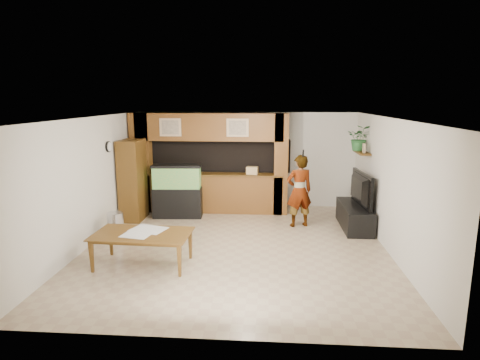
# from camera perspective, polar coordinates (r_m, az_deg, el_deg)

# --- Properties ---
(floor) EXTENTS (6.50, 6.50, 0.00)m
(floor) POSITION_cam_1_polar(r_m,az_deg,el_deg) (8.32, -0.53, -9.37)
(floor) COLOR tan
(floor) RESTS_ON ground
(ceiling) EXTENTS (6.50, 6.50, 0.00)m
(ceiling) POSITION_cam_1_polar(r_m,az_deg,el_deg) (7.78, -0.56, 8.83)
(ceiling) COLOR white
(ceiling) RESTS_ON wall_back
(wall_back) EXTENTS (6.00, 0.00, 6.00)m
(wall_back) POSITION_cam_1_polar(r_m,az_deg,el_deg) (11.14, 0.83, 2.93)
(wall_back) COLOR beige
(wall_back) RESTS_ON floor
(wall_left) EXTENTS (0.00, 6.50, 6.50)m
(wall_left) POSITION_cam_1_polar(r_m,az_deg,el_deg) (8.72, -20.60, -0.24)
(wall_left) COLOR beige
(wall_left) RESTS_ON floor
(wall_right) EXTENTS (0.00, 6.50, 6.50)m
(wall_right) POSITION_cam_1_polar(r_m,az_deg,el_deg) (8.26, 20.67, -0.86)
(wall_right) COLOR beige
(wall_right) RESTS_ON floor
(partition) EXTENTS (4.20, 0.99, 2.60)m
(partition) POSITION_cam_1_polar(r_m,az_deg,el_deg) (10.63, -4.48, 2.55)
(partition) COLOR brown
(partition) RESTS_ON floor
(wall_clock) EXTENTS (0.05, 0.25, 0.25)m
(wall_clock) POSITION_cam_1_polar(r_m,az_deg,el_deg) (9.52, -18.18, 4.53)
(wall_clock) COLOR black
(wall_clock) RESTS_ON wall_left
(wall_shelf) EXTENTS (0.25, 0.90, 0.04)m
(wall_shelf) POSITION_cam_1_polar(r_m,az_deg,el_deg) (10.02, 16.91, 3.78)
(wall_shelf) COLOR brown
(wall_shelf) RESTS_ON wall_right
(pantry_cabinet) EXTENTS (0.50, 0.81, 1.98)m
(pantry_cabinet) POSITION_cam_1_polar(r_m,az_deg,el_deg) (10.21, -15.01, -0.02)
(pantry_cabinet) COLOR brown
(pantry_cabinet) RESTS_ON floor
(trash_can) EXTENTS (0.33, 0.33, 0.61)m
(trash_can) POSITION_cam_1_polar(r_m,az_deg,el_deg) (8.92, -17.24, -6.35)
(trash_can) COLOR #B2B2B7
(trash_can) RESTS_ON floor
(aquarium) EXTENTS (1.22, 0.46, 1.35)m
(aquarium) POSITION_cam_1_polar(r_m,az_deg,el_deg) (10.22, -8.90, -1.65)
(aquarium) COLOR black
(aquarium) RESTS_ON floor
(tv_stand) EXTENTS (0.59, 1.62, 0.54)m
(tv_stand) POSITION_cam_1_polar(r_m,az_deg,el_deg) (9.75, 15.96, -4.98)
(tv_stand) COLOR black
(tv_stand) RESTS_ON floor
(television) EXTENTS (0.30, 1.36, 0.77)m
(television) POSITION_cam_1_polar(r_m,az_deg,el_deg) (9.59, 16.17, -1.21)
(television) COLOR black
(television) RESTS_ON tv_stand
(photo_frame) EXTENTS (0.04, 0.16, 0.22)m
(photo_frame) POSITION_cam_1_polar(r_m,az_deg,el_deg) (9.80, 17.22, 4.35)
(photo_frame) COLOR tan
(photo_frame) RESTS_ON wall_shelf
(potted_plant) EXTENTS (0.67, 0.62, 0.62)m
(potted_plant) POSITION_cam_1_polar(r_m,az_deg,el_deg) (10.13, 16.66, 5.75)
(potted_plant) COLOR #265F2D
(potted_plant) RESTS_ON wall_shelf
(person) EXTENTS (0.72, 0.58, 1.70)m
(person) POSITION_cam_1_polar(r_m,az_deg,el_deg) (9.43, 8.42, -1.55)
(person) COLOR #90754F
(person) RESTS_ON floor
(microphone) EXTENTS (0.04, 0.11, 0.17)m
(microphone) POSITION_cam_1_polar(r_m,az_deg,el_deg) (9.12, 8.97, 3.76)
(microphone) COLOR black
(microphone) RESTS_ON person
(dining_table) EXTENTS (1.76, 1.03, 0.61)m
(dining_table) POSITION_cam_1_polar(r_m,az_deg,el_deg) (7.49, -13.73, -9.64)
(dining_table) COLOR brown
(dining_table) RESTS_ON floor
(newspaper_a) EXTENTS (0.55, 0.45, 0.01)m
(newspaper_a) POSITION_cam_1_polar(r_m,az_deg,el_deg) (7.34, -14.56, -7.58)
(newspaper_a) COLOR silver
(newspaper_a) RESTS_ON dining_table
(newspaper_b) EXTENTS (0.72, 0.61, 0.01)m
(newspaper_b) POSITION_cam_1_polar(r_m,az_deg,el_deg) (7.60, -12.89, -6.84)
(newspaper_b) COLOR silver
(newspaper_b) RESTS_ON dining_table
(counter_box) EXTENTS (0.32, 0.24, 0.19)m
(counter_box) POSITION_cam_1_polar(r_m,az_deg,el_deg) (10.36, 1.75, 1.37)
(counter_box) COLOR tan
(counter_box) RESTS_ON partition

